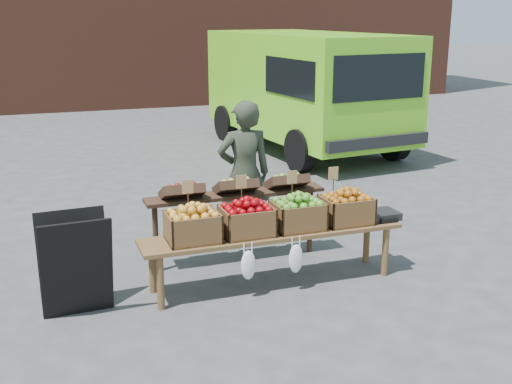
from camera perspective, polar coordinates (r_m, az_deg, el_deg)
name	(u,v)px	position (r m, az deg, el deg)	size (l,w,h in m)	color
ground	(211,301)	(6.33, -4.02, -9.64)	(80.00, 80.00, 0.00)	#47474A
delivery_van	(305,92)	(12.96, 4.34, 8.82)	(2.36, 5.15, 2.31)	#6BCE20
vendor	(244,174)	(7.53, -1.04, 1.62)	(0.63, 0.42, 1.74)	#2C3426
chalkboard_sign	(75,264)	(6.12, -15.77, -6.19)	(0.64, 0.35, 0.97)	black
back_table	(236,217)	(7.10, -1.80, -2.23)	(2.10, 0.44, 1.04)	#342216
display_bench	(272,258)	(6.59, 1.47, -5.85)	(2.70, 0.56, 0.57)	brown
crate_golden_apples	(193,227)	(6.21, -5.63, -3.12)	(0.50, 0.40, 0.28)	yellow
crate_russet_pears	(247,221)	(6.35, -0.81, -2.60)	(0.50, 0.40, 0.28)	#700002
crate_red_apples	(298,215)	(6.54, 3.75, -2.08)	(0.50, 0.40, 0.28)	#387725
crate_green_apples	(346,210)	(6.77, 8.03, -1.58)	(0.50, 0.40, 0.28)	#AE6410
weighing_scale	(381,215)	(7.00, 11.08, -2.00)	(0.34, 0.30, 0.08)	black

